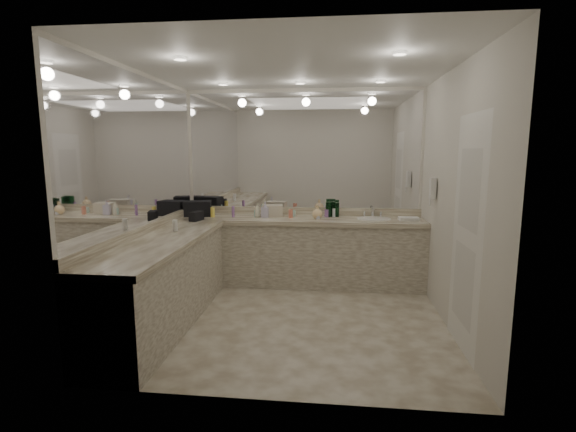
# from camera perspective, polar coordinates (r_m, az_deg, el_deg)

# --- Properties ---
(floor) EXTENTS (3.20, 3.20, 0.00)m
(floor) POSITION_cam_1_polar(r_m,az_deg,el_deg) (4.61, 0.57, -13.78)
(floor) COLOR beige
(floor) RESTS_ON ground
(ceiling) EXTENTS (3.20, 3.20, 0.00)m
(ceiling) POSITION_cam_1_polar(r_m,az_deg,el_deg) (4.33, 0.63, 19.84)
(ceiling) COLOR white
(ceiling) RESTS_ON floor
(wall_back) EXTENTS (3.20, 0.02, 2.60)m
(wall_back) POSITION_cam_1_polar(r_m,az_deg,el_deg) (5.77, 2.06, 4.16)
(wall_back) COLOR silver
(wall_back) RESTS_ON floor
(wall_left) EXTENTS (0.02, 3.00, 2.60)m
(wall_left) POSITION_cam_1_polar(r_m,az_deg,el_deg) (4.71, -19.18, 2.58)
(wall_left) COLOR silver
(wall_left) RESTS_ON floor
(wall_right) EXTENTS (0.02, 3.00, 2.60)m
(wall_right) POSITION_cam_1_polar(r_m,az_deg,el_deg) (4.42, 21.72, 2.05)
(wall_right) COLOR silver
(wall_right) RESTS_ON floor
(vanity_back_base) EXTENTS (3.20, 0.60, 0.84)m
(vanity_back_base) POSITION_cam_1_polar(r_m,az_deg,el_deg) (5.62, 1.78, -5.08)
(vanity_back_base) COLOR beige
(vanity_back_base) RESTS_ON floor
(vanity_back_top) EXTENTS (3.20, 0.64, 0.06)m
(vanity_back_top) POSITION_cam_1_polar(r_m,az_deg,el_deg) (5.51, 1.80, -0.56)
(vanity_back_top) COLOR beige
(vanity_back_top) RESTS_ON vanity_back_base
(vanity_left_base) EXTENTS (0.60, 2.40, 0.84)m
(vanity_left_base) POSITION_cam_1_polar(r_m,az_deg,el_deg) (4.50, -16.74, -9.06)
(vanity_left_base) COLOR beige
(vanity_left_base) RESTS_ON floor
(vanity_left_top) EXTENTS (0.64, 2.42, 0.06)m
(vanity_left_top) POSITION_cam_1_polar(r_m,az_deg,el_deg) (4.38, -16.88, -3.46)
(vanity_left_top) COLOR beige
(vanity_left_top) RESTS_ON vanity_left_base
(backsplash_back) EXTENTS (3.20, 0.04, 0.10)m
(backsplash_back) POSITION_cam_1_polar(r_m,az_deg,el_deg) (5.79, 2.02, 0.69)
(backsplash_back) COLOR beige
(backsplash_back) RESTS_ON vanity_back_top
(backsplash_left) EXTENTS (0.04, 3.00, 0.10)m
(backsplash_left) POSITION_cam_1_polar(r_m,az_deg,el_deg) (4.75, -18.74, -1.61)
(backsplash_left) COLOR beige
(backsplash_left) RESTS_ON vanity_left_top
(mirror_back) EXTENTS (3.12, 0.01, 1.55)m
(mirror_back) POSITION_cam_1_polar(r_m,az_deg,el_deg) (5.73, 2.08, 8.89)
(mirror_back) COLOR white
(mirror_back) RESTS_ON wall_back
(mirror_left) EXTENTS (0.01, 2.92, 1.55)m
(mirror_left) POSITION_cam_1_polar(r_m,az_deg,el_deg) (4.68, -19.34, 8.37)
(mirror_left) COLOR white
(mirror_left) RESTS_ON wall_left
(sink) EXTENTS (0.44, 0.44, 0.03)m
(sink) POSITION_cam_1_polar(r_m,az_deg,el_deg) (5.53, 11.67, -0.46)
(sink) COLOR white
(sink) RESTS_ON vanity_back_top
(faucet) EXTENTS (0.24, 0.16, 0.14)m
(faucet) POSITION_cam_1_polar(r_m,az_deg,el_deg) (5.73, 11.50, 0.63)
(faucet) COLOR silver
(faucet) RESTS_ON vanity_back_top
(wall_phone) EXTENTS (0.06, 0.10, 0.24)m
(wall_phone) POSITION_cam_1_polar(r_m,az_deg,el_deg) (5.08, 19.18, 3.58)
(wall_phone) COLOR white
(wall_phone) RESTS_ON wall_right
(door) EXTENTS (0.02, 0.82, 2.10)m
(door) POSITION_cam_1_polar(r_m,az_deg,el_deg) (3.98, 23.23, -2.40)
(door) COLOR white
(door) RESTS_ON wall_right
(black_toiletry_bag) EXTENTS (0.40, 0.29, 0.21)m
(black_toiletry_bag) POSITION_cam_1_polar(r_m,az_deg,el_deg) (5.80, -12.27, 1.03)
(black_toiletry_bag) COLOR black
(black_toiletry_bag) RESTS_ON vanity_back_top
(black_bag_spill) EXTENTS (0.14, 0.23, 0.11)m
(black_bag_spill) POSITION_cam_1_polar(r_m,az_deg,el_deg) (5.39, -12.42, -0.05)
(black_bag_spill) COLOR black
(black_bag_spill) RESTS_ON vanity_left_top
(cream_cosmetic_case) EXTENTS (0.29, 0.21, 0.16)m
(cream_cosmetic_case) POSITION_cam_1_polar(r_m,az_deg,el_deg) (5.63, -2.14, 0.75)
(cream_cosmetic_case) COLOR beige
(cream_cosmetic_case) RESTS_ON vanity_back_top
(hand_towel) EXTENTS (0.26, 0.18, 0.04)m
(hand_towel) POSITION_cam_1_polar(r_m,az_deg,el_deg) (5.53, 16.19, -0.37)
(hand_towel) COLOR white
(hand_towel) RESTS_ON vanity_back_top
(lotion_left) EXTENTS (0.05, 0.05, 0.13)m
(lotion_left) POSITION_cam_1_polar(r_m,az_deg,el_deg) (4.73, -15.18, -1.34)
(lotion_left) COLOR white
(lotion_left) RESTS_ON vanity_left_top
(soap_bottle_a) EXTENTS (0.08, 0.08, 0.18)m
(soap_bottle_a) POSITION_cam_1_polar(r_m,az_deg,el_deg) (5.58, -4.20, 0.78)
(soap_bottle_a) COLOR white
(soap_bottle_a) RESTS_ON vanity_back_top
(soap_bottle_b) EXTENTS (0.10, 0.10, 0.21)m
(soap_bottle_b) POSITION_cam_1_polar(r_m,az_deg,el_deg) (5.54, -3.14, 0.87)
(soap_bottle_b) COLOR silver
(soap_bottle_b) RESTS_ON vanity_back_top
(soap_bottle_c) EXTENTS (0.18, 0.18, 0.18)m
(soap_bottle_c) POSITION_cam_1_polar(r_m,az_deg,el_deg) (5.45, 4.04, 0.57)
(soap_bottle_c) COLOR #F9D498
(soap_bottle_c) RESTS_ON vanity_back_top
(green_bottle_0) EXTENTS (0.06, 0.06, 0.21)m
(green_bottle_0) POSITION_cam_1_polar(r_m,az_deg,el_deg) (5.63, 6.18, 0.96)
(green_bottle_0) COLOR #114720
(green_bottle_0) RESTS_ON vanity_back_top
(green_bottle_1) EXTENTS (0.07, 0.07, 0.18)m
(green_bottle_1) POSITION_cam_1_polar(r_m,az_deg,el_deg) (5.64, 6.06, 0.86)
(green_bottle_1) COLOR #114720
(green_bottle_1) RESTS_ON vanity_back_top
(green_bottle_2) EXTENTS (0.07, 0.07, 0.20)m
(green_bottle_2) POSITION_cam_1_polar(r_m,az_deg,el_deg) (5.60, 5.54, 0.91)
(green_bottle_2) COLOR #114720
(green_bottle_2) RESTS_ON vanity_back_top
(green_bottle_3) EXTENTS (0.07, 0.07, 0.19)m
(green_bottle_3) POSITION_cam_1_polar(r_m,az_deg,el_deg) (5.63, 6.65, 0.88)
(green_bottle_3) COLOR #114720
(green_bottle_3) RESTS_ON vanity_back_top
(amenity_bottle_0) EXTENTS (0.06, 0.06, 0.06)m
(amenity_bottle_0) POSITION_cam_1_polar(r_m,az_deg,el_deg) (5.43, 4.13, -0.10)
(amenity_bottle_0) COLOR silver
(amenity_bottle_0) RESTS_ON vanity_back_top
(amenity_bottle_1) EXTENTS (0.06, 0.06, 0.11)m
(amenity_bottle_1) POSITION_cam_1_polar(r_m,az_deg,el_deg) (5.50, 0.37, 0.33)
(amenity_bottle_1) COLOR #E57F66
(amenity_bottle_1) RESTS_ON vanity_back_top
(amenity_bottle_2) EXTENTS (0.05, 0.05, 0.09)m
(amenity_bottle_2) POSITION_cam_1_polar(r_m,az_deg,el_deg) (5.59, -4.44, 0.34)
(amenity_bottle_2) COLOR silver
(amenity_bottle_2) RESTS_ON vanity_back_top
(amenity_bottle_3) EXTENTS (0.06, 0.06, 0.10)m
(amenity_bottle_3) POSITION_cam_1_polar(r_m,az_deg,el_deg) (5.60, 5.33, 0.39)
(amenity_bottle_3) COLOR #9966B2
(amenity_bottle_3) RESTS_ON vanity_back_top
(amenity_bottle_4) EXTENTS (0.06, 0.06, 0.13)m
(amenity_bottle_4) POSITION_cam_1_polar(r_m,az_deg,el_deg) (5.65, -10.27, 0.50)
(amenity_bottle_4) COLOR #F2D84C
(amenity_bottle_4) RESTS_ON vanity_back_top
(amenity_bottle_5) EXTENTS (0.04, 0.04, 0.15)m
(amenity_bottle_5) POSITION_cam_1_polar(r_m,az_deg,el_deg) (5.62, -7.51, 0.60)
(amenity_bottle_5) COLOR #9966B2
(amenity_bottle_5) RESTS_ON vanity_back_top
(amenity_bottle_6) EXTENTS (0.05, 0.05, 0.08)m
(amenity_bottle_6) POSITION_cam_1_polar(r_m,az_deg,el_deg) (5.63, 0.82, 0.37)
(amenity_bottle_6) COLOR silver
(amenity_bottle_6) RESTS_ON vanity_back_top
(amenity_bottle_7) EXTENTS (0.05, 0.05, 0.11)m
(amenity_bottle_7) POSITION_cam_1_polar(r_m,az_deg,el_deg) (5.62, 6.30, 0.46)
(amenity_bottle_7) COLOR silver
(amenity_bottle_7) RESTS_ON vanity_back_top
(amenity_bottle_8) EXTENTS (0.06, 0.06, 0.08)m
(amenity_bottle_8) POSITION_cam_1_polar(r_m,az_deg,el_deg) (5.75, -10.75, 0.40)
(amenity_bottle_8) COLOR silver
(amenity_bottle_8) RESTS_ON vanity_back_top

